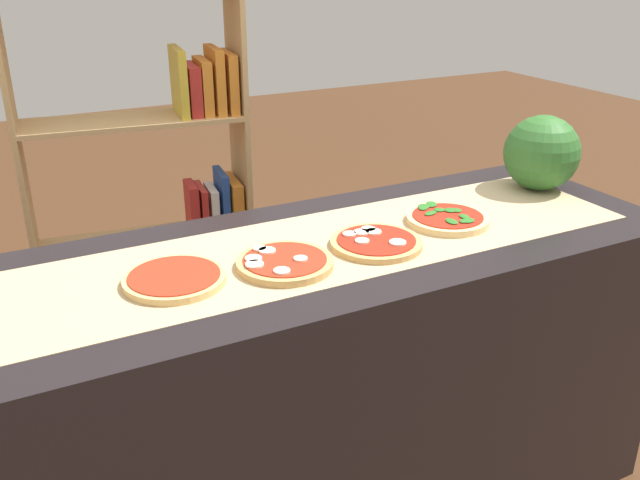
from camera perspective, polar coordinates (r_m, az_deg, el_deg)
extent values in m
cube|color=black|center=(2.04, 0.00, -12.20)|extent=(2.00, 0.68, 0.90)
cube|color=tan|center=(1.81, 0.00, -0.55)|extent=(1.78, 0.44, 0.00)
cylinder|color=#DBB26B|center=(1.66, -11.88, -3.17)|extent=(0.24, 0.24, 0.02)
cylinder|color=red|center=(1.65, -11.91, -2.85)|extent=(0.21, 0.21, 0.00)
cylinder|color=tan|center=(1.70, -2.90, -1.91)|extent=(0.24, 0.24, 0.02)
cylinder|color=red|center=(1.70, -2.91, -1.59)|extent=(0.21, 0.21, 0.00)
cylinder|color=#EFE5CC|center=(1.74, -4.37, -0.86)|extent=(0.04, 0.04, 0.00)
cylinder|color=#EFE5CC|center=(1.70, -5.50, -1.52)|extent=(0.04, 0.04, 0.00)
cylinder|color=#EFE5CC|center=(1.67, -5.40, -2.00)|extent=(0.04, 0.04, 0.00)
cylinder|color=#EFE5CC|center=(1.75, -4.99, -0.70)|extent=(0.03, 0.03, 0.00)
cylinder|color=#EFE5CC|center=(1.63, -3.16, -2.54)|extent=(0.04, 0.04, 0.00)
cylinder|color=#EFE5CC|center=(1.69, -1.61, -1.54)|extent=(0.03, 0.03, 0.00)
cylinder|color=tan|center=(1.82, 4.65, -0.24)|extent=(0.24, 0.24, 0.02)
cylinder|color=#AD2314|center=(1.82, 4.65, 0.03)|extent=(0.21, 0.21, 0.00)
cylinder|color=#EFE5CC|center=(1.87, 4.05, 0.87)|extent=(0.04, 0.04, 0.00)
cylinder|color=#EFE5CC|center=(1.80, 6.40, -0.19)|extent=(0.04, 0.04, 0.00)
cylinder|color=#EFE5CC|center=(1.85, 3.41, 0.64)|extent=(0.04, 0.04, 0.00)
cylinder|color=#EFE5CC|center=(1.84, 2.43, 0.51)|extent=(0.04, 0.04, 0.00)
cylinder|color=#EFE5CC|center=(1.80, 3.48, -0.06)|extent=(0.04, 0.04, 0.00)
cylinder|color=#EFE5CC|center=(1.86, 4.42, 0.68)|extent=(0.04, 0.04, 0.00)
cylinder|color=#E5C17F|center=(2.00, 10.44, 1.68)|extent=(0.23, 0.23, 0.02)
cylinder|color=#AD2314|center=(1.99, 10.46, 1.98)|extent=(0.20, 0.20, 0.00)
ellipsoid|color=#286B23|center=(2.03, 10.64, 2.44)|extent=(0.04, 0.04, 0.00)
ellipsoid|color=#286B23|center=(1.95, 10.76, 1.53)|extent=(0.03, 0.05, 0.00)
ellipsoid|color=#286B23|center=(2.04, 8.53, 2.76)|extent=(0.05, 0.05, 0.00)
ellipsoid|color=#286B23|center=(2.03, 9.79, 2.48)|extent=(0.04, 0.04, 0.00)
ellipsoid|color=#286B23|center=(1.96, 12.10, 1.58)|extent=(0.05, 0.04, 0.00)
ellipsoid|color=#286B23|center=(2.00, 9.09, 2.20)|extent=(0.05, 0.04, 0.00)
ellipsoid|color=#286B23|center=(2.06, 9.14, 2.93)|extent=(0.06, 0.06, 0.00)
ellipsoid|color=#286B23|center=(1.96, 11.84, 1.58)|extent=(0.05, 0.04, 0.00)
ellipsoid|color=#286B23|center=(2.03, 8.47, 2.62)|extent=(0.04, 0.04, 0.00)
ellipsoid|color=#286B23|center=(2.03, 10.55, 2.42)|extent=(0.03, 0.04, 0.00)
ellipsoid|color=#286B23|center=(2.03, 11.06, 2.46)|extent=(0.03, 0.04, 0.00)
ellipsoid|color=#286B23|center=(1.99, 11.77, 1.92)|extent=(0.03, 0.04, 0.00)
sphere|color=#2D6628|center=(2.33, 17.77, 6.84)|extent=(0.24, 0.24, 0.24)
cube|color=tan|center=(2.91, -6.49, 5.63)|extent=(0.05, 0.28, 1.51)
cube|color=tan|center=(2.84, -23.03, 3.45)|extent=(0.05, 0.28, 1.51)
cube|color=tan|center=(3.16, -13.30, -8.37)|extent=(0.84, 0.38, 0.02)
cube|color=#47423D|center=(3.14, -6.72, -5.13)|extent=(0.07, 0.20, 0.26)
cube|color=#234799|center=(3.14, -7.55, -5.58)|extent=(0.07, 0.19, 0.22)
cube|color=#2D753D|center=(3.14, -8.35, -6.15)|extent=(0.06, 0.21, 0.16)
cube|color=#753384|center=(3.13, -9.15, -5.97)|extent=(0.06, 0.21, 0.20)
cube|color=tan|center=(2.93, -14.18, -0.02)|extent=(0.84, 0.38, 0.02)
cube|color=orange|center=(2.94, -7.16, 3.04)|extent=(0.07, 0.23, 0.21)
cube|color=#234799|center=(2.93, -8.05, 3.27)|extent=(0.05, 0.19, 0.25)
cube|color=silver|center=(2.93, -8.85, 2.59)|extent=(0.05, 0.16, 0.19)
cube|color=#B22823|center=(2.92, -9.67, 2.56)|extent=(0.05, 0.18, 0.20)
cube|color=#B22823|center=(2.91, -10.47, 2.60)|extent=(0.06, 0.16, 0.21)
cube|color=tan|center=(2.78, -15.19, 9.48)|extent=(0.84, 0.38, 0.02)
cube|color=orange|center=(2.81, -7.60, 12.80)|extent=(0.06, 0.23, 0.23)
cube|color=orange|center=(2.80, -8.62, 12.90)|extent=(0.06, 0.23, 0.25)
cube|color=orange|center=(2.79, -9.58, 12.39)|extent=(0.06, 0.21, 0.21)
cube|color=#B22823|center=(2.79, -10.51, 12.11)|extent=(0.07, 0.21, 0.19)
cube|color=gold|center=(2.77, -11.53, 12.66)|extent=(0.06, 0.24, 0.25)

